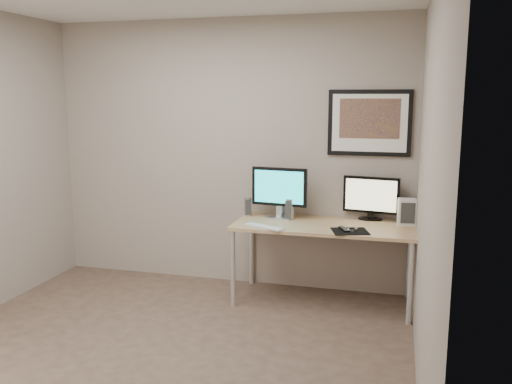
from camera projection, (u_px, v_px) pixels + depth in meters
floor at (159, 355)px, 3.95m from camera, size 3.60×3.60×0.00m
room at (178, 125)px, 4.09m from camera, size 3.60×3.60×3.60m
desk at (324, 231)px, 4.86m from camera, size 1.60×0.70×0.73m
framed_art at (369, 123)px, 4.92m from camera, size 0.75×0.04×0.60m
monitor_large at (279, 190)px, 5.03m from camera, size 0.53×0.19×0.48m
monitor_tv at (371, 197)px, 4.98m from camera, size 0.51×0.15×0.40m
speaker_left at (248, 207)px, 5.18m from camera, size 0.09×0.09×0.18m
speaker_right at (290, 209)px, 5.03m from camera, size 0.09×0.09×0.19m
phone_dock at (288, 210)px, 5.10m from camera, size 0.09×0.09×0.15m
keyboard at (264, 227)px, 4.72m from camera, size 0.40×0.25×0.01m
mousepad at (350, 231)px, 4.59m from camera, size 0.36×0.34×0.00m
mouse at (352, 229)px, 4.60m from camera, size 0.08×0.11×0.03m
remote at (344, 229)px, 4.62m from camera, size 0.11×0.17×0.02m
fan_unit at (407, 212)px, 4.81m from camera, size 0.17×0.13×0.24m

